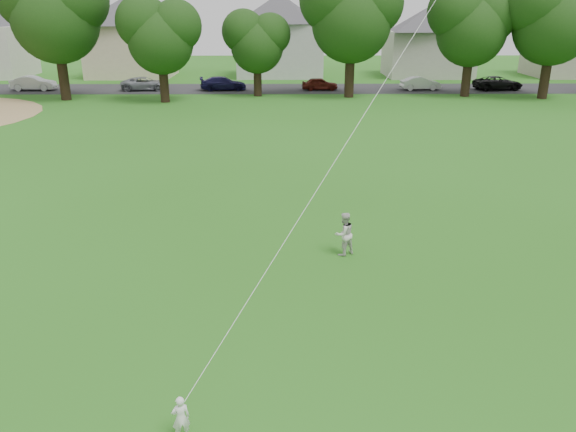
{
  "coord_description": "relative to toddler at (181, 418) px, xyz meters",
  "views": [
    {
      "loc": [
        0.29,
        -10.94,
        7.13
      ],
      "look_at": [
        0.41,
        2.0,
        2.3
      ],
      "focal_mm": 35.0,
      "sensor_mm": 36.0,
      "label": 1
    }
  ],
  "objects": [
    {
      "name": "parked_cars",
      "position": [
        -2.24,
        44.03,
        0.17
      ],
      "size": [
        53.42,
        2.61,
        1.29
      ],
      "color": "black",
      "rests_on": "ground"
    },
    {
      "name": "older_boy",
      "position": [
        3.64,
        7.8,
        0.24
      ],
      "size": [
        0.83,
        0.79,
        1.36
      ],
      "primitive_type": "imported",
      "rotation": [
        0.0,
        0.0,
        3.7
      ],
      "color": "silver",
      "rests_on": "ground"
    },
    {
      "name": "kite",
      "position": [
        3.38,
        5.01,
        3.87
      ],
      "size": [
        3.89,
        5.46,
        14.15
      ],
      "color": "white",
      "rests_on": "ground"
    },
    {
      "name": "toddler",
      "position": [
        0.0,
        0.0,
        0.0
      ],
      "size": [
        0.37,
        0.3,
        0.87
      ],
      "primitive_type": "imported",
      "rotation": [
        0.0,
        0.0,
        3.48
      ],
      "color": "white",
      "rests_on": "ground"
    },
    {
      "name": "tree_row",
      "position": [
        4.54,
        39.04,
        5.83
      ],
      "size": [
        82.72,
        8.21,
        11.03
      ],
      "color": "black",
      "rests_on": "ground"
    },
    {
      "name": "house_row",
      "position": [
        0.88,
        55.03,
        4.43
      ],
      "size": [
        77.0,
        13.04,
        10.02
      ],
      "color": "silver",
      "rests_on": "ground"
    },
    {
      "name": "street",
      "position": [
        1.5,
        45.03,
        -0.43
      ],
      "size": [
        90.0,
        7.0,
        0.01
      ],
      "primitive_type": "cube",
      "color": "#2D2D30",
      "rests_on": "ground"
    },
    {
      "name": "ground",
      "position": [
        1.5,
        3.03,
        -0.44
      ],
      "size": [
        160.0,
        160.0,
        0.0
      ],
      "primitive_type": "plane",
      "color": "#266216",
      "rests_on": "ground"
    }
  ]
}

